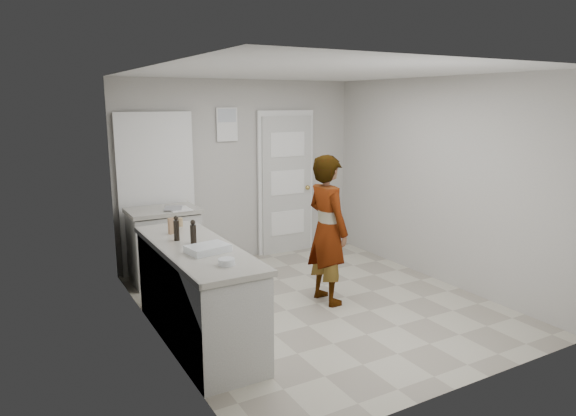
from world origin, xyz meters
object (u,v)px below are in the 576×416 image
cake_mix_box (173,226)px  oil_cruet_a (193,232)px  person (327,230)px  oil_cruet_b (176,229)px  egg_bowl (226,262)px  spice_jar (180,222)px  baking_dish (208,249)px

cake_mix_box → oil_cruet_a: 0.45m
person → oil_cruet_b: (-1.68, 0.03, 0.21)m
oil_cruet_b → egg_bowl: size_ratio=1.78×
oil_cruet_a → egg_bowl: 0.74m
oil_cruet_a → oil_cruet_b: bearing=120.0°
cake_mix_box → spice_jar: cake_mix_box is taller
spice_jar → oil_cruet_b: 0.56m
person → oil_cruet_a: person is taller
person → cake_mix_box: 1.67m
spice_jar → egg_bowl: bearing=-93.2°
oil_cruet_b → baking_dish: (0.12, -0.50, -0.09)m
person → baking_dish: size_ratio=4.31×
baking_dish → egg_bowl: 0.41m
person → cake_mix_box: size_ratio=10.38×
oil_cruet_a → baking_dish: 0.33m
spice_jar → baking_dish: (-0.08, -1.02, -0.02)m
person → cake_mix_box: (-1.63, 0.30, 0.18)m
egg_bowl → person: bearing=29.4°
oil_cruet_b → egg_bowl: oil_cruet_b is taller
spice_jar → cake_mix_box: bearing=-120.5°
person → oil_cruet_b: size_ratio=6.91×
person → spice_jar: 1.59m
person → baking_dish: person is taller
oil_cruet_a → oil_cruet_b: (-0.10, 0.18, 0.01)m
spice_jar → oil_cruet_b: (-0.20, -0.52, 0.07)m
cake_mix_box → baking_dish: bearing=-91.0°
spice_jar → oil_cruet_a: (-0.10, -0.70, 0.06)m
baking_dish → cake_mix_box: bearing=95.0°
spice_jar → oil_cruet_a: 0.71m
cake_mix_box → baking_dish: (0.07, -0.77, -0.05)m
person → egg_bowl: 1.80m
spice_jar → egg_bowl: spice_jar is taller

